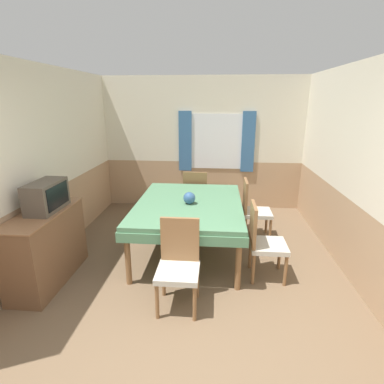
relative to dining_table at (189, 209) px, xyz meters
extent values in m
cube|color=silver|center=(0.08, 2.04, 1.11)|extent=(4.34, 0.05, 1.65)
cube|color=tan|center=(0.08, 2.04, -0.19)|extent=(4.34, 0.05, 0.95)
cube|color=white|center=(0.35, 2.01, 0.69)|extent=(1.09, 0.01, 1.08)
cube|color=#386699|center=(-0.27, 1.99, 0.69)|extent=(0.25, 0.03, 1.18)
cube|color=#386699|center=(0.97, 1.99, 0.69)|extent=(0.25, 0.03, 1.18)
cube|color=silver|center=(-1.92, -0.10, 1.11)|extent=(0.05, 4.63, 1.65)
cube|color=tan|center=(-1.92, -0.10, -0.19)|extent=(0.05, 4.63, 0.95)
cube|color=silver|center=(2.07, -0.10, 1.11)|extent=(0.05, 4.63, 1.65)
cube|color=tan|center=(2.07, -0.10, -0.19)|extent=(0.05, 4.63, 0.95)
cube|color=#4C7A56|center=(0.00, 0.00, 0.07)|extent=(1.46, 1.91, 0.06)
cube|color=#4C7A56|center=(0.00, 0.00, -0.02)|extent=(1.49, 1.94, 0.12)
cylinder|color=brown|center=(-0.65, -0.88, -0.32)|extent=(0.07, 0.07, 0.71)
cylinder|color=brown|center=(0.65, -0.88, -0.32)|extent=(0.07, 0.07, 0.71)
cylinder|color=brown|center=(-0.65, 0.88, -0.32)|extent=(0.07, 0.07, 0.71)
cylinder|color=brown|center=(0.65, 0.88, -0.32)|extent=(0.07, 0.07, 0.71)
cylinder|color=brown|center=(1.22, 0.76, -0.47)|extent=(0.04, 0.04, 0.40)
cylinder|color=brown|center=(1.22, 0.38, -0.47)|extent=(0.04, 0.04, 0.40)
cylinder|color=brown|center=(0.84, 0.76, -0.47)|extent=(0.04, 0.04, 0.40)
cylinder|color=brown|center=(0.84, 0.38, -0.47)|extent=(0.04, 0.04, 0.40)
cube|color=#B7B2A3|center=(1.03, 0.57, -0.24)|extent=(0.44, 0.44, 0.06)
cube|color=brown|center=(0.83, 0.57, 0.04)|extent=(0.04, 0.42, 0.50)
cylinder|color=brown|center=(0.19, -1.45, -0.47)|extent=(0.04, 0.04, 0.40)
cylinder|color=brown|center=(-0.19, -1.45, -0.47)|extent=(0.04, 0.04, 0.40)
cylinder|color=brown|center=(0.19, -1.07, -0.47)|extent=(0.04, 0.04, 0.40)
cylinder|color=brown|center=(-0.19, -1.07, -0.47)|extent=(0.04, 0.04, 0.40)
cube|color=#B7B2A3|center=(0.00, -1.26, -0.24)|extent=(0.44, 0.44, 0.06)
cube|color=brown|center=(0.00, -1.06, 0.04)|extent=(0.42, 0.04, 0.50)
cylinder|color=brown|center=(-0.19, 1.45, -0.47)|extent=(0.04, 0.04, 0.40)
cylinder|color=brown|center=(0.19, 1.45, -0.47)|extent=(0.04, 0.04, 0.40)
cylinder|color=brown|center=(-0.19, 1.07, -0.47)|extent=(0.04, 0.04, 0.40)
cylinder|color=brown|center=(0.19, 1.07, -0.47)|extent=(0.04, 0.04, 0.40)
cube|color=#B7B2A3|center=(0.00, 1.26, -0.24)|extent=(0.44, 0.44, 0.06)
cube|color=brown|center=(0.00, 1.06, 0.04)|extent=(0.42, 0.04, 0.50)
cylinder|color=brown|center=(1.22, -0.38, -0.47)|extent=(0.04, 0.04, 0.40)
cylinder|color=brown|center=(1.22, -0.76, -0.47)|extent=(0.04, 0.04, 0.40)
cylinder|color=brown|center=(0.84, -0.38, -0.47)|extent=(0.04, 0.04, 0.40)
cylinder|color=brown|center=(0.84, -0.76, -0.47)|extent=(0.04, 0.04, 0.40)
cube|color=#B7B2A3|center=(1.03, -0.57, -0.24)|extent=(0.44, 0.44, 0.06)
cube|color=brown|center=(0.83, -0.57, 0.04)|extent=(0.04, 0.42, 0.50)
cube|color=brown|center=(-1.65, -0.87, -0.22)|extent=(0.44, 1.18, 0.89)
cube|color=#8C5F3F|center=(-1.65, -0.87, 0.21)|extent=(0.46, 1.20, 0.02)
cube|color=#51473D|center=(-1.61, -0.78, 0.39)|extent=(0.28, 0.56, 0.35)
cube|color=black|center=(-1.47, -0.78, 0.40)|extent=(0.01, 0.46, 0.27)
sphere|color=#335684|center=(0.01, -0.07, 0.18)|extent=(0.17, 0.17, 0.17)
camera|label=1|loc=(0.38, -3.97, 1.47)|focal=28.00mm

